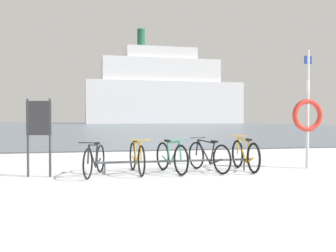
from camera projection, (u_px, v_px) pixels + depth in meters
name	position (u px, v px, depth m)	size (l,w,h in m)	color
ground	(101.00, 127.00, 57.75)	(80.00, 132.00, 0.08)	silver
bike_rack	(177.00, 161.00, 8.84)	(3.74, 0.07, 0.31)	#4C5156
bicycle_0	(94.00, 160.00, 8.39)	(0.61, 1.62, 0.78)	black
bicycle_1	(137.00, 158.00, 8.77)	(0.46, 1.75, 0.81)	black
bicycle_2	(171.00, 157.00, 8.85)	(0.55, 1.63, 0.82)	black
bicycle_3	(208.00, 156.00, 9.08)	(0.63, 1.71, 0.81)	black
bicycle_4	(245.00, 155.00, 9.25)	(0.46, 1.73, 0.84)	black
info_sign	(39.00, 125.00, 8.20)	(0.54, 0.19, 1.72)	#33383D
rescue_post	(308.00, 113.00, 9.61)	(0.85, 0.13, 3.03)	silver
ferry_ship	(163.00, 92.00, 94.81)	(39.02, 11.64, 23.40)	white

